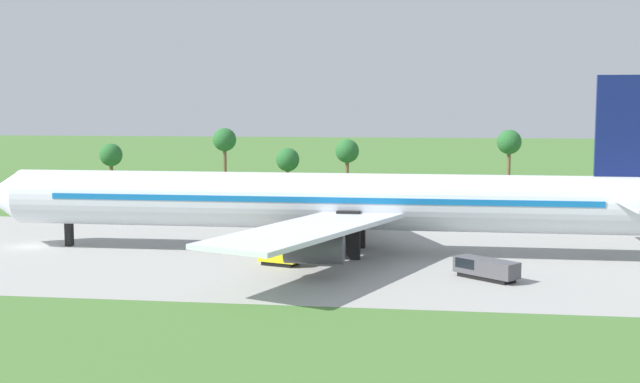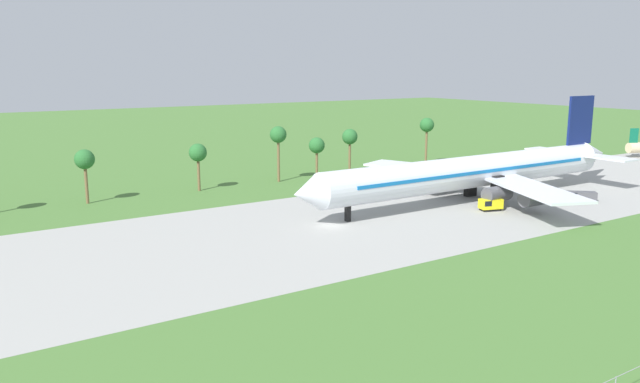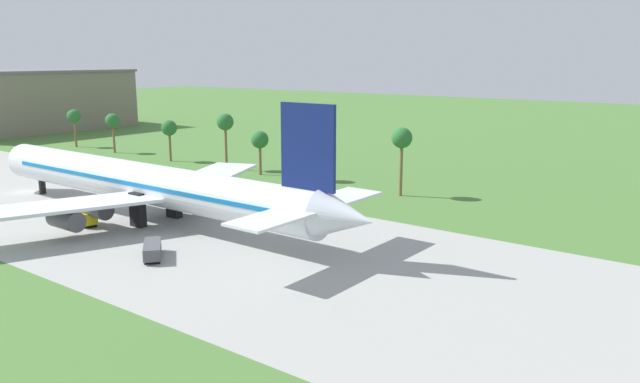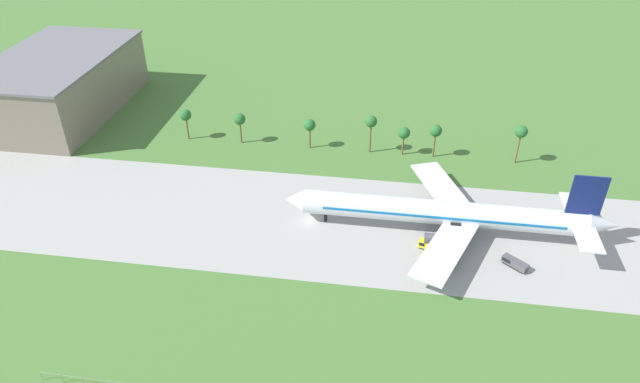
% 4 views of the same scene
% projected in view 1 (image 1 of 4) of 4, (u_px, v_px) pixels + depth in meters
% --- Properties ---
extents(ground_plane, '(600.00, 600.00, 0.00)m').
position_uv_depth(ground_plane, '(32.00, 247.00, 88.87)').
color(ground_plane, '#477233').
extents(taxiway_strip, '(320.00, 44.00, 0.02)m').
position_uv_depth(taxiway_strip, '(32.00, 247.00, 88.87)').
color(taxiway_strip, '#9E9E99').
rests_on(taxiway_strip, ground_plane).
extents(jet_airliner, '(79.36, 51.77, 18.63)m').
position_uv_depth(jet_airliner, '(335.00, 202.00, 84.70)').
color(jet_airliner, silver).
rests_on(jet_airliner, ground_plane).
extents(baggage_tug, '(5.92, 5.40, 1.84)m').
position_uv_depth(baggage_tug, '(484.00, 268.00, 72.34)').
color(baggage_tug, black).
rests_on(baggage_tug, ground_plane).
extents(catering_van, '(4.28, 3.07, 2.07)m').
position_uv_depth(catering_van, '(279.00, 254.00, 78.53)').
color(catering_van, black).
rests_on(catering_van, ground_plane).
extents(palm_tree_row, '(104.07, 3.60, 12.09)m').
position_uv_depth(palm_tree_row, '(186.00, 151.00, 124.67)').
color(palm_tree_row, brown).
rests_on(palm_tree_row, ground_plane).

